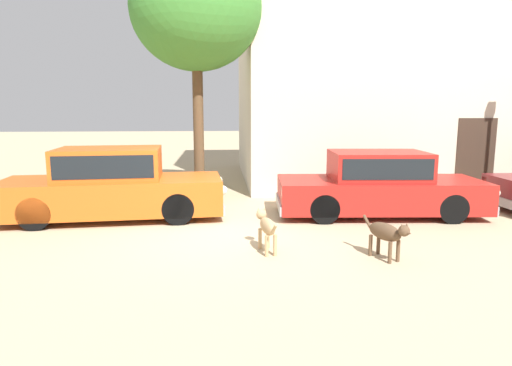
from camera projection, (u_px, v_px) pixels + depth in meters
ground_plane at (217, 231)px, 8.64m from camera, size 80.00×80.00×0.00m
parked_sedan_nearest at (112, 184)px, 9.52m from camera, size 4.84×2.02×1.53m
parked_sedan_second at (379, 184)px, 9.83m from camera, size 4.67×2.02×1.42m
apartment_block at (499, 46)px, 15.27m from camera, size 17.62×6.99×8.93m
stray_dog_spotted at (387, 233)px, 6.93m from camera, size 0.49×0.96×0.66m
stray_dog_tan at (266, 226)px, 7.34m from camera, size 0.30×1.03×0.67m
acacia_tree_left at (196, 8)px, 11.01m from camera, size 3.28×2.95×6.38m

